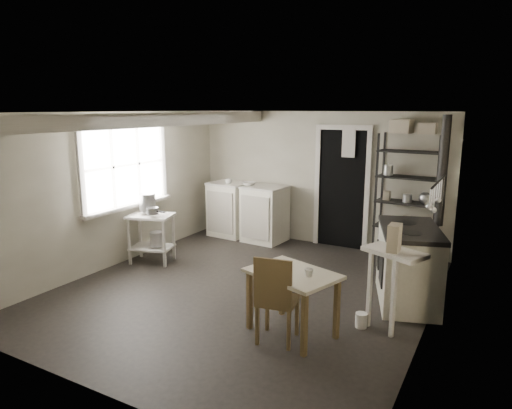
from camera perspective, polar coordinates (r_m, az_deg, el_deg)
The scene contains 31 objects.
floor at distance 6.11m, azimuth -1.39°, elevation -10.66°, with size 5.00×5.00×0.00m, color black.
ceiling at distance 5.64m, azimuth -1.51°, elevation 11.45°, with size 5.00×5.00×0.00m, color silver.
wall_back at distance 7.99m, azimuth 7.69°, elevation 3.22°, with size 4.50×0.02×2.30m, color #ACA793.
wall_front at distance 3.90m, azimuth -20.53°, elevation -6.77°, with size 4.50×0.02×2.30m, color #ACA793.
wall_left at distance 7.15m, azimuth -17.19°, elevation 1.77°, with size 0.02×5.00×2.30m, color #ACA793.
wall_right at distance 5.04m, azimuth 21.21°, elevation -2.64°, with size 0.02×5.00×2.30m, color #ACA793.
window at distance 7.22m, azimuth -16.06°, elevation 4.74°, with size 0.12×1.76×1.28m, color beige, non-canonical shape.
doorway at distance 7.83m, azimuth 10.64°, elevation 1.83°, with size 0.96×0.10×2.08m, color beige, non-canonical shape.
ceiling_beam at distance 6.33m, azimuth -11.06°, elevation 10.39°, with size 0.18×5.00×0.18m, color beige, non-canonical shape.
wallpaper_panel at distance 5.04m, azimuth 21.10°, elevation -2.62°, with size 0.01×5.00×2.30m, color beige, non-canonical shape.
utensil_rail at distance 5.56m, azimuth 21.79°, elevation 2.83°, with size 0.06×1.20×0.44m, color #BCBCBE, non-canonical shape.
prep_table at distance 7.24m, azimuth -12.91°, elevation -3.97°, with size 0.66×0.47×0.75m, color beige, non-canonical shape.
stockpot at distance 7.16m, azimuth -13.44°, elevation 0.28°, with size 0.25×0.25×0.27m, color #BCBCBE.
saucepan at distance 6.98m, azimuth -12.82°, elevation -0.76°, with size 0.18×0.18×0.10m, color #BCBCBE.
bucket at distance 7.17m, azimuth -12.31°, elevation -4.21°, with size 0.20×0.20×0.22m, color #BCBCBE.
base_cabinets at distance 8.36m, azimuth -1.09°, elevation -1.11°, with size 1.52×0.65×1.00m, color silver, non-canonical shape.
mixing_bowl at distance 8.14m, azimuth -0.89°, elevation 2.12°, with size 0.30×0.30×0.07m, color white.
counter_cup at distance 8.28m, azimuth -3.45°, elevation 2.34°, with size 0.12×0.12×0.10m, color white.
shelf_rack at distance 7.42m, azimuth 18.36°, elevation 0.47°, with size 0.94×0.36×1.98m, color black, non-canonical shape.
shelf_jar at distance 7.47m, azimuth 16.13°, elevation 3.93°, with size 0.08×0.09×0.19m, color white.
storage_box_a at distance 7.37m, azimuth 17.73°, elevation 8.76°, with size 0.30×0.26×0.21m, color beige.
storage_box_b at distance 7.25m, azimuth 20.61°, elevation 8.36°, with size 0.25×0.23×0.16m, color beige.
stove at distance 5.92m, azimuth 18.44°, elevation -7.49°, with size 0.66×1.20×0.94m, color silver, non-canonical shape.
stovepipe at distance 6.06m, azimuth 22.31°, elevation 3.86°, with size 0.10×0.10×1.31m, color black, non-canonical shape.
side_ledge at distance 5.01m, azimuth 16.59°, elevation -11.11°, with size 0.61×0.33×0.94m, color beige, non-canonical shape.
oats_box at distance 4.78m, azimuth 16.85°, elevation -4.85°, with size 0.11×0.19×0.28m, color beige.
work_table at distance 4.90m, azimuth 4.55°, elevation -11.78°, with size 0.90×0.63×0.69m, color beige, non-canonical shape.
table_cup at distance 4.64m, azimuth 6.64°, elevation -7.62°, with size 0.09×0.09×0.08m, color white.
chair at distance 4.72m, azimuth 2.75°, elevation -11.32°, with size 0.39×0.41×0.94m, color #513E22, non-canonical shape.
flour_sack at distance 7.12m, azimuth 16.35°, elevation -5.78°, with size 0.36×0.31×0.44m, color beige.
floor_crock at distance 5.27m, azimuth 13.01°, elevation -13.97°, with size 0.13×0.13×0.16m, color white.
Camera 1 is at (2.86, -4.86, 2.35)m, focal length 32.00 mm.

